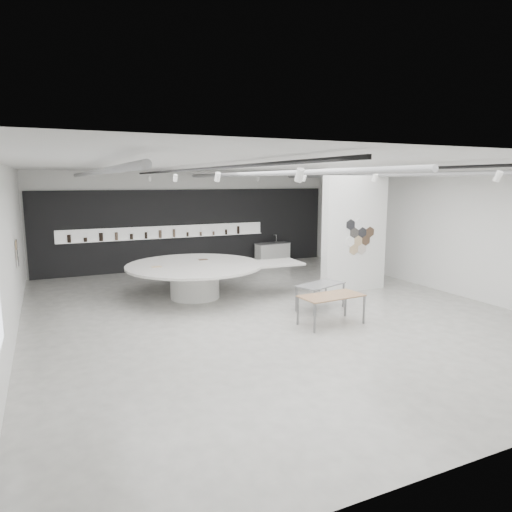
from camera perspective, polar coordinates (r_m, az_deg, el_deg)
name	(u,v)px	position (r m, az deg, el deg)	size (l,w,h in m)	color
room	(265,234)	(11.82, 1.14, 2.74)	(12.02, 14.02, 3.82)	#AFADA5
back_wall_display	(189,229)	(18.33, -8.37, 3.35)	(11.80, 0.27, 3.10)	black
partition_column	(354,234)	(14.58, 12.21, 2.71)	(2.20, 0.38, 3.60)	white
display_island	(198,276)	(13.61, -7.30, -2.46)	(5.20, 4.18, 1.03)	white
sample_table_wood	(331,297)	(11.16, 9.40, -5.12)	(1.59, 0.87, 0.72)	#946D4C
sample_table_stone	(321,286)	(12.42, 8.07, -3.74)	(1.51, 1.09, 0.70)	slate
kitchen_counter	(273,253)	(19.38, 2.08, 0.42)	(1.52, 0.70, 1.16)	white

